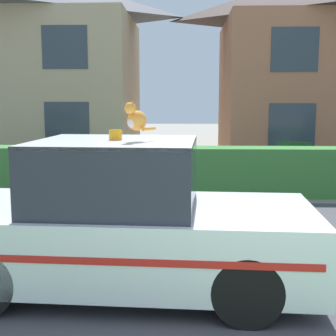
% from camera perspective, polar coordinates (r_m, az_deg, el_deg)
% --- Properties ---
extents(road_strip, '(28.00, 5.90, 0.01)m').
position_cam_1_polar(road_strip, '(6.85, 7.08, -9.58)').
color(road_strip, '#424247').
rests_on(road_strip, ground).
extents(garden_hedge, '(15.16, 0.78, 1.07)m').
position_cam_1_polar(garden_hedge, '(10.42, -1.37, -0.37)').
color(garden_hedge, '#3D7F38').
rests_on(garden_hedge, ground).
extents(police_car, '(4.16, 1.98, 1.78)m').
position_cam_1_polar(police_car, '(5.21, -5.38, -6.64)').
color(police_car, black).
rests_on(police_car, road_strip).
extents(cat, '(0.33, 0.29, 0.31)m').
position_cam_1_polar(cat, '(4.85, -3.96, 6.03)').
color(cat, orange).
rests_on(cat, police_car).
extents(house_left, '(8.18, 5.55, 6.72)m').
position_cam_1_polar(house_left, '(18.11, -17.01, 12.11)').
color(house_left, tan).
rests_on(house_left, ground).
extents(wheelie_bin, '(0.81, 0.79, 1.04)m').
position_cam_1_polar(wheelie_bin, '(12.44, 15.04, 0.71)').
color(wheelie_bin, '#23662D').
rests_on(wheelie_bin, ground).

